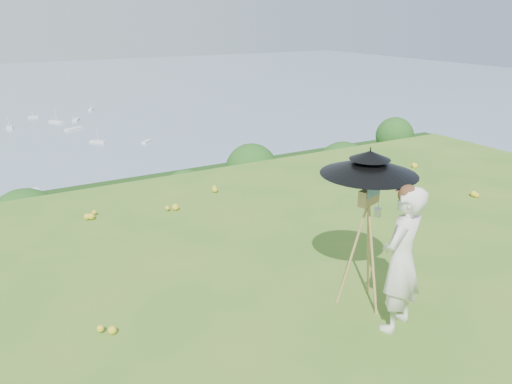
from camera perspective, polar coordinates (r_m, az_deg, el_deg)
ground at (r=7.99m, az=23.85°, el=-9.36°), size 14.00×14.00×0.00m
shoreline_tier at (r=88.55m, az=-22.71°, el=-8.64°), size 170.00×28.00×8.00m
slope_trees at (r=43.59m, az=-18.98°, el=-6.86°), size 110.00×50.00×6.00m
harbor_town at (r=85.84m, az=-23.28°, el=-4.80°), size 110.00×22.00×5.00m
wildflowers at (r=8.09m, az=22.51°, el=-8.32°), size 10.00×10.50×0.12m
painter at (r=6.18m, az=16.27°, el=-7.44°), size 0.78×0.64×1.84m
field_easel at (r=6.57m, az=12.36°, el=-5.74°), size 0.84×0.84×1.77m
sun_umbrella at (r=6.26m, az=12.74°, el=1.95°), size 1.51×1.51×0.69m
painter_cap at (r=5.85m, az=17.07°, el=0.15°), size 0.29×0.32×0.10m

